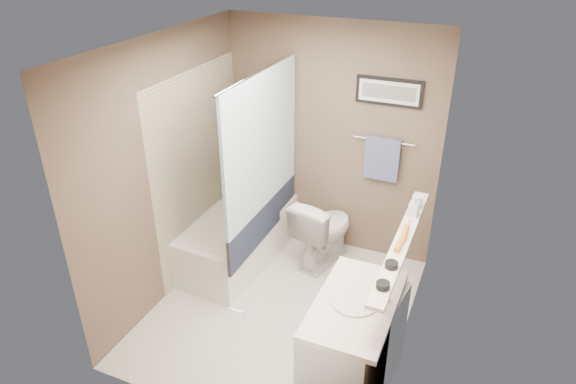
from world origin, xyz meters
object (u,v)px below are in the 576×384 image
at_px(candle_bowl_near, 383,285).
at_px(hair_brush_front, 401,243).
at_px(hair_brush_back, 404,234).
at_px(candle_bowl_far, 391,265).
at_px(soap_bottle, 414,206).
at_px(bathtub, 239,236).
at_px(glass_jar, 417,201).
at_px(toilet, 324,230).
at_px(vanity, 353,349).

relative_size(candle_bowl_near, hair_brush_front, 0.41).
bearing_deg(hair_brush_back, candle_bowl_near, -90.00).
relative_size(candle_bowl_far, hair_brush_back, 0.41).
bearing_deg(soap_bottle, hair_brush_back, -90.00).
height_order(bathtub, candle_bowl_near, candle_bowl_near).
relative_size(bathtub, candle_bowl_near, 16.67).
height_order(candle_bowl_far, glass_jar, glass_jar).
relative_size(bathtub, soap_bottle, 9.24).
bearing_deg(hair_brush_front, candle_bowl_near, -90.00).
height_order(toilet, candle_bowl_far, candle_bowl_far).
bearing_deg(soap_bottle, hair_brush_front, -90.00).
distance_m(bathtub, candle_bowl_far, 2.28).
distance_m(candle_bowl_far, soap_bottle, 0.75).
bearing_deg(candle_bowl_far, glass_jar, 90.00).
distance_m(candle_bowl_far, hair_brush_back, 0.42).
bearing_deg(candle_bowl_far, candle_bowl_near, -90.00).
xyz_separation_m(toilet, soap_bottle, (0.95, -0.63, 0.82)).
bearing_deg(vanity, glass_jar, 86.63).
relative_size(vanity, hair_brush_back, 4.09).
bearing_deg(bathtub, soap_bottle, -7.72).
bearing_deg(bathtub, hair_brush_back, -17.61).
relative_size(candle_bowl_near, glass_jar, 0.90).
bearing_deg(vanity, candle_bowl_far, 38.45).
bearing_deg(hair_brush_back, vanity, -109.26).
relative_size(hair_brush_back, glass_jar, 2.20).
xyz_separation_m(hair_brush_back, soap_bottle, (0.00, 0.33, 0.06)).
relative_size(bathtub, glass_jar, 15.00).
bearing_deg(candle_bowl_far, bathtub, 148.36).
height_order(toilet, glass_jar, glass_jar).
distance_m(vanity, glass_jar, 1.28).
bearing_deg(glass_jar, hair_brush_front, -90.00).
height_order(toilet, vanity, vanity).
bearing_deg(hair_brush_back, soap_bottle, 90.00).
height_order(candle_bowl_near, glass_jar, glass_jar).
bearing_deg(toilet, glass_jar, 166.43).
relative_size(toilet, candle_bowl_near, 8.35).
height_order(candle_bowl_near, hair_brush_back, hair_brush_back).
height_order(hair_brush_front, glass_jar, glass_jar).
xyz_separation_m(candle_bowl_near, hair_brush_back, (0.00, 0.65, 0.00)).
height_order(vanity, candle_bowl_far, candle_bowl_far).
xyz_separation_m(candle_bowl_near, candle_bowl_far, (0.00, 0.24, 0.00)).
relative_size(bathtub, toilet, 2.00).
relative_size(candle_bowl_far, hair_brush_front, 0.41).
distance_m(hair_brush_front, hair_brush_back, 0.13).
bearing_deg(soap_bottle, candle_bowl_far, -90.00).
relative_size(glass_jar, soap_bottle, 0.62).
bearing_deg(candle_bowl_near, glass_jar, 90.00).
xyz_separation_m(hair_brush_back, glass_jar, (0.00, 0.48, 0.03)).
bearing_deg(candle_bowl_near, hair_brush_back, 90.00).
bearing_deg(toilet, bathtub, 32.29).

